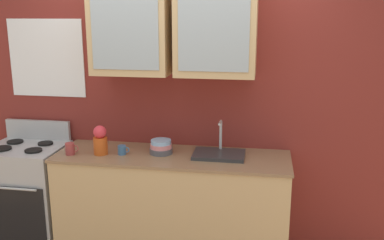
# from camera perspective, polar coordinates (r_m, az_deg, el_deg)

# --- Properties ---
(back_wall_unit) EXTENTS (4.23, 0.48, 2.89)m
(back_wall_unit) POSITION_cam_1_polar(r_m,az_deg,el_deg) (3.76, -1.90, 6.04)
(back_wall_unit) COLOR maroon
(back_wall_unit) RESTS_ON ground_plane
(counter) EXTENTS (1.97, 0.61, 0.93)m
(counter) POSITION_cam_1_polar(r_m,az_deg,el_deg) (3.79, -2.61, -11.35)
(counter) COLOR tan
(counter) RESTS_ON ground_plane
(stove_range) EXTENTS (0.66, 0.60, 1.11)m
(stove_range) POSITION_cam_1_polar(r_m,az_deg,el_deg) (4.26, -20.76, -9.25)
(stove_range) COLOR #ADAFB5
(stove_range) RESTS_ON ground_plane
(sink_faucet) EXTENTS (0.42, 0.29, 0.28)m
(sink_faucet) POSITION_cam_1_polar(r_m,az_deg,el_deg) (3.59, 3.58, -4.44)
(sink_faucet) COLOR #2D2D30
(sink_faucet) RESTS_ON counter
(bowl_stack) EXTENTS (0.19, 0.19, 0.12)m
(bowl_stack) POSITION_cam_1_polar(r_m,az_deg,el_deg) (3.66, -4.11, -3.56)
(bowl_stack) COLOR #4C4C54
(bowl_stack) RESTS_ON counter
(vase) EXTENTS (0.12, 0.12, 0.25)m
(vase) POSITION_cam_1_polar(r_m,az_deg,el_deg) (3.69, -12.02, -2.66)
(vase) COLOR #BF4C19
(vase) RESTS_ON counter
(cup_near_sink) EXTENTS (0.12, 0.08, 0.10)m
(cup_near_sink) POSITION_cam_1_polar(r_m,az_deg,el_deg) (3.76, -15.78, -3.68)
(cup_near_sink) COLOR #993838
(cup_near_sink) RESTS_ON counter
(cup_near_bowls) EXTENTS (0.10, 0.07, 0.08)m
(cup_near_bowls) POSITION_cam_1_polar(r_m,az_deg,el_deg) (3.67, -9.21, -3.92)
(cup_near_bowls) COLOR #38608C
(cup_near_bowls) RESTS_ON counter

